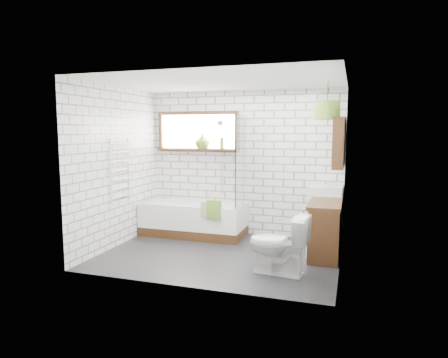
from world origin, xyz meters
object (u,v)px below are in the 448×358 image
(bathtub, at_px, (194,219))
(basin, at_px, (325,190))
(pendant, at_px, (327,110))
(vanity, at_px, (326,226))
(toilet, at_px, (278,244))

(bathtub, relative_size, basin, 3.36)
(basin, bearing_deg, bathtub, -176.10)
(bathtub, height_order, basin, basin)
(basin, bearing_deg, pendant, -87.13)
(vanity, bearing_deg, basin, 97.37)
(vanity, xyz_separation_m, pendant, (-0.03, -0.22, 1.70))
(bathtub, xyz_separation_m, toilet, (1.75, -1.43, 0.10))
(vanity, bearing_deg, pendant, -96.74)
(vanity, bearing_deg, bathtub, 172.14)
(bathtub, bearing_deg, toilet, -39.25)
(toilet, xyz_separation_m, pendant, (0.50, 0.89, 1.71))
(vanity, height_order, pendant, pendant)
(pendant, bearing_deg, vanity, 83.26)
(vanity, xyz_separation_m, basin, (-0.06, 0.46, 0.48))
(pendant, bearing_deg, basin, 92.87)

